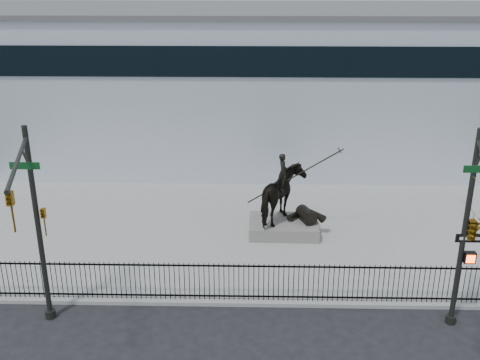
{
  "coord_description": "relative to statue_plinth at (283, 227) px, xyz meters",
  "views": [
    {
      "loc": [
        0.06,
        -16.44,
        11.56
      ],
      "look_at": [
        -0.45,
        6.0,
        3.05
      ],
      "focal_mm": 42.0,
      "sensor_mm": 36.0,
      "label": 1
    }
  ],
  "objects": [
    {
      "name": "building",
      "position": [
        -1.52,
        13.13,
        4.06
      ],
      "size": [
        44.0,
        14.0,
        9.0
      ],
      "primitive_type": "cube",
      "color": "silver",
      "rests_on": "ground"
    },
    {
      "name": "traffic_signal_right",
      "position": [
        4.94,
        -8.88,
        4.41
      ],
      "size": [
        2.17,
        6.86,
        7.0
      ],
      "color": "black",
      "rests_on": "ground"
    },
    {
      "name": "statue_plinth",
      "position": [
        0.0,
        0.0,
        0.0
      ],
      "size": [
        3.16,
        2.2,
        0.59
      ],
      "primitive_type": "cube",
      "rotation": [
        0.0,
        0.0,
        -0.02
      ],
      "color": "#625F5A",
      "rests_on": "plaza"
    },
    {
      "name": "ground",
      "position": [
        -1.52,
        -6.87,
        -0.44
      ],
      "size": [
        120.0,
        120.0,
        0.0
      ],
      "primitive_type": "plane",
      "color": "black",
      "rests_on": "ground"
    },
    {
      "name": "picket_fence",
      "position": [
        -1.52,
        -5.62,
        0.46
      ],
      "size": [
        22.1,
        0.1,
        1.5
      ],
      "color": "black",
      "rests_on": "plaza"
    },
    {
      "name": "equestrian_statue",
      "position": [
        0.06,
        -0.0,
        1.52
      ],
      "size": [
        4.0,
        2.51,
        3.39
      ],
      "rotation": [
        0.0,
        0.0,
        -0.02
      ],
      "color": "black",
      "rests_on": "statue_plinth"
    },
    {
      "name": "traffic_signal_left",
      "position": [
        -8.27,
        -7.5,
        3.59
      ],
      "size": [
        1.52,
        4.84,
        7.0
      ],
      "color": "black",
      "rests_on": "ground"
    },
    {
      "name": "plaza",
      "position": [
        -1.52,
        0.13,
        -0.37
      ],
      "size": [
        30.0,
        12.0,
        0.15
      ],
      "primitive_type": "cube",
      "color": "gray",
      "rests_on": "ground"
    }
  ]
}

